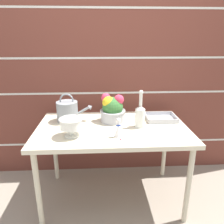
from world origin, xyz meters
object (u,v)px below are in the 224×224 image
object	(u,v)px
flower_planter	(112,109)
figurine_vase	(118,129)
crystal_pedestal_bowl	(71,124)
wire_tray	(161,118)
watering_can	(68,111)
glass_decanter	(140,115)

from	to	relation	value
flower_planter	figurine_vase	xyz separation A→B (m)	(0.03, -0.34, -0.05)
crystal_pedestal_bowl	flower_planter	size ratio (longest dim) A/B	0.72
flower_planter	crystal_pedestal_bowl	bearing A→B (deg)	-137.49
figurine_vase	wire_tray	distance (m)	0.56
wire_tray	flower_planter	bearing A→B (deg)	-177.64
watering_can	glass_decanter	xyz separation A→B (m)	(0.63, -0.18, 0.02)
glass_decanter	wire_tray	size ratio (longest dim) A/B	1.18
watering_can	flower_planter	bearing A→B (deg)	-3.81
glass_decanter	flower_planter	bearing A→B (deg)	146.15
glass_decanter	figurine_vase	world-z (taller)	glass_decanter
glass_decanter	figurine_vase	size ratio (longest dim) A/B	2.11
watering_can	crystal_pedestal_bowl	size ratio (longest dim) A/B	1.81
glass_decanter	figurine_vase	bearing A→B (deg)	-137.46
wire_tray	figurine_vase	bearing A→B (deg)	-140.57
glass_decanter	wire_tray	distance (m)	0.31
watering_can	wire_tray	world-z (taller)	watering_can
figurine_vase	wire_tray	size ratio (longest dim) A/B	0.56
watering_can	figurine_vase	bearing A→B (deg)	-39.99
crystal_pedestal_bowl	watering_can	bearing A→B (deg)	102.29
watering_can	figurine_vase	world-z (taller)	watering_can
watering_can	figurine_vase	xyz separation A→B (m)	(0.43, -0.36, -0.03)
wire_tray	watering_can	bearing A→B (deg)	179.46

